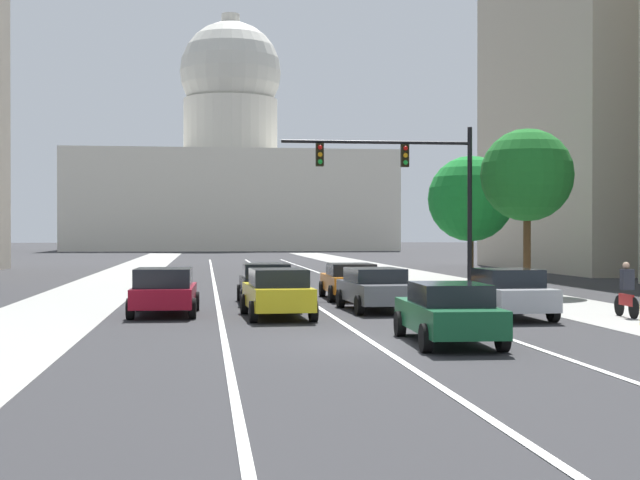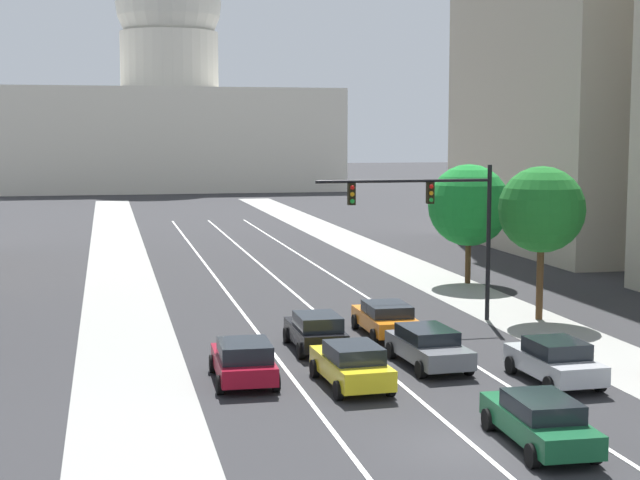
{
  "view_description": "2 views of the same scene",
  "coord_description": "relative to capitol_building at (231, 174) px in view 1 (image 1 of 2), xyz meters",
  "views": [
    {
      "loc": [
        -3.94,
        -21.79,
        2.61
      ],
      "look_at": [
        1.21,
        19.96,
        2.3
      ],
      "focal_mm": 52.29,
      "sensor_mm": 36.0,
      "label": 1
    },
    {
      "loc": [
        -9.71,
        -24.29,
        8.59
      ],
      "look_at": [
        1.55,
        26.53,
        2.79
      ],
      "focal_mm": 54.37,
      "sensor_mm": 36.0,
      "label": 2
    }
  ],
  "objects": [
    {
      "name": "ground_plane",
      "position": [
        0.0,
        -83.28,
        -11.84
      ],
      "size": [
        400.0,
        400.0,
        0.0
      ],
      "primitive_type": "plane",
      "color": "#2B2B2D"
    },
    {
      "name": "sidewalk_left",
      "position": [
        -8.98,
        -88.28,
        -11.84
      ],
      "size": [
        4.03,
        130.0,
        0.01
      ],
      "primitive_type": "cube",
      "color": "gray",
      "rests_on": "ground"
    },
    {
      "name": "sidewalk_right",
      "position": [
        8.98,
        -88.28,
        -11.84
      ],
      "size": [
        4.03,
        130.0,
        0.01
      ],
      "primitive_type": "cube",
      "color": "gray",
      "rests_on": "ground"
    },
    {
      "name": "lane_stripe_left",
      "position": [
        -3.48,
        -98.28,
        -11.83
      ],
      "size": [
        0.16,
        90.0,
        0.01
      ],
      "primitive_type": "cube",
      "color": "white",
      "rests_on": "ground"
    },
    {
      "name": "lane_stripe_center",
      "position": [
        0.0,
        -98.28,
        -11.83
      ],
      "size": [
        0.16,
        90.0,
        0.01
      ],
      "primitive_type": "cube",
      "color": "white",
      "rests_on": "ground"
    },
    {
      "name": "lane_stripe_right",
      "position": [
        3.48,
        -98.28,
        -11.83
      ],
      "size": [
        0.16,
        90.0,
        0.01
      ],
      "primitive_type": "cube",
      "color": "white",
      "rests_on": "ground"
    },
    {
      "name": "office_tower_far_right",
      "position": [
        26.45,
        -82.08,
        3.84
      ],
      "size": [
        16.77,
        23.65,
        31.3
      ],
      "color": "#B7AD99",
      "rests_on": "ground"
    },
    {
      "name": "capitol_building",
      "position": [
        0.0,
        0.0,
        0.0
      ],
      "size": [
        49.0,
        22.96,
        36.6
      ],
      "color": "beige",
      "rests_on": "ground"
    },
    {
      "name": "car_gray",
      "position": [
        1.74,
        -114.31,
        -11.07
      ],
      "size": [
        2.22,
        4.66,
        1.43
      ],
      "rotation": [
        0.0,
        0.0,
        1.62
      ],
      "color": "slate",
      "rests_on": "ground"
    },
    {
      "name": "car_black",
      "position": [
        -1.74,
        -110.83,
        -11.05
      ],
      "size": [
        1.98,
        4.27,
        1.51
      ],
      "rotation": [
        0.0,
        0.0,
        1.57
      ],
      "color": "black",
      "rests_on": "ground"
    },
    {
      "name": "car_silver",
      "position": [
        5.23,
        -117.49,
        -11.06
      ],
      "size": [
        2.14,
        4.35,
        1.52
      ],
      "rotation": [
        0.0,
        0.0,
        1.6
      ],
      "color": "#B2B5BA",
      "rests_on": "ground"
    },
    {
      "name": "car_yellow",
      "position": [
        -1.74,
        -116.54,
        -11.05
      ],
      "size": [
        2.15,
        4.49,
        1.52
      ],
      "rotation": [
        0.0,
        0.0,
        1.62
      ],
      "color": "yellow",
      "rests_on": "ground"
    },
    {
      "name": "car_green",
      "position": [
        1.74,
        -123.71,
        -11.08
      ],
      "size": [
        2.05,
        4.76,
        1.44
      ],
      "rotation": [
        0.0,
        0.0,
        1.54
      ],
      "color": "#14512D",
      "rests_on": "ground"
    },
    {
      "name": "car_crimson",
      "position": [
        -5.23,
        -115.16,
        -11.05
      ],
      "size": [
        2.18,
        4.43,
        1.51
      ],
      "rotation": [
        0.0,
        0.0,
        1.55
      ],
      "color": "maroon",
      "rests_on": "ground"
    },
    {
      "name": "car_orange",
      "position": [
        1.74,
        -108.77,
        -11.09
      ],
      "size": [
        2.1,
        4.67,
        1.42
      ],
      "rotation": [
        0.0,
        0.0,
        1.56
      ],
      "color": "orange",
      "rests_on": "ground"
    },
    {
      "name": "traffic_signal_mast",
      "position": [
        4.77,
        -106.47,
        -6.82
      ],
      "size": [
        8.17,
        0.39,
        7.13
      ],
      "color": "black",
      "rests_on": "ground"
    },
    {
      "name": "cyclist",
      "position": [
        8.97,
        -117.76,
        -10.99
      ],
      "size": [
        0.37,
        1.7,
        1.72
      ],
      "rotation": [
        0.0,
        0.0,
        1.55
      ],
      "color": "black",
      "rests_on": "ground"
    },
    {
      "name": "street_tree_far_right",
      "position": [
        9.67,
        -106.83,
        -6.77
      ],
      "size": [
        3.96,
        3.96,
        7.07
      ],
      "color": "#51381E",
      "rests_on": "ground"
    },
    {
      "name": "street_tree_mid_right",
      "position": [
        10.35,
        -96.02,
        -7.37
      ],
      "size": [
        4.64,
        4.64,
        6.81
      ],
      "color": "#51381E",
      "rests_on": "ground"
    }
  ]
}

